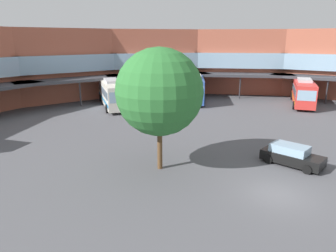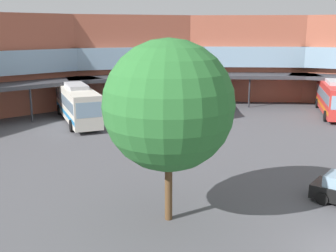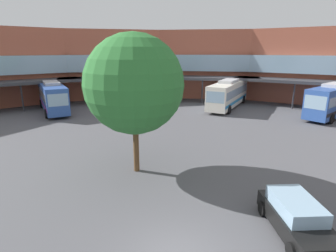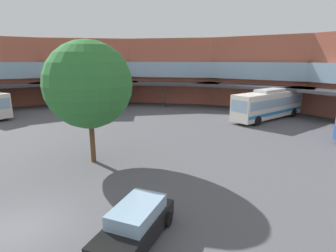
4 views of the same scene
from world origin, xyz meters
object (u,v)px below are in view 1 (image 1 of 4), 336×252
bus_1 (195,88)px  parked_car (291,155)px  bus_2 (112,93)px  bus_4 (303,92)px  plaza_tree (159,92)px

bus_1 → parked_car: (-10.48, -23.32, -1.26)m
bus_2 → bus_4: size_ratio=1.16×
bus_2 → bus_4: (22.51, -15.14, -0.03)m
plaza_tree → parked_car: bearing=-31.9°
bus_2 → plaza_tree: size_ratio=1.38×
bus_2 → bus_4: bus_2 is taller
plaza_tree → bus_4: bearing=13.2°
bus_1 → plaza_tree: size_ratio=1.11×
parked_car → bus_1: bearing=144.5°
bus_1 → parked_car: bus_1 is taller
bus_1 → bus_2: (-11.74, 4.02, -0.09)m
bus_4 → parked_car: 24.53m
bus_1 → bus_2: bus_1 is taller
bus_2 → plaza_tree: (-7.13, -22.11, 3.74)m
bus_1 → bus_2: 12.41m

